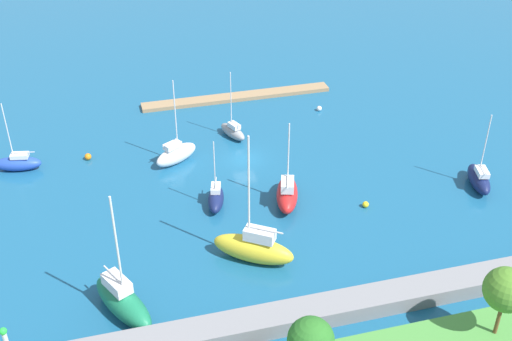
{
  "coord_description": "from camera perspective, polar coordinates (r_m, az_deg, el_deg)",
  "views": [
    {
      "loc": [
        15.28,
        61.9,
        38.66
      ],
      "look_at": [
        0.0,
        4.97,
        1.5
      ],
      "focal_mm": 44.93,
      "sensor_mm": 36.0,
      "label": 1
    }
  ],
  "objects": [
    {
      "name": "mooring_buoy_orange",
      "position": [
        76.87,
        -14.73,
        1.2
      ],
      "size": [
        0.78,
        0.78,
        0.78
      ],
      "primitive_type": "sphere",
      "color": "orange",
      "rests_on": "water"
    },
    {
      "name": "sailboat_red_near_pier",
      "position": [
        66.52,
        2.79,
        -2.04
      ],
      "size": [
        4.07,
        6.75,
        9.24
      ],
      "rotation": [
        0.0,
        0.0,
        4.4
      ],
      "color": "red",
      "rests_on": "water"
    },
    {
      "name": "sailboat_green_lone_north",
      "position": [
        55.01,
        -11.79,
        -11.29
      ],
      "size": [
        5.55,
        7.89,
        12.06
      ],
      "rotation": [
        0.0,
        0.0,
        2.04
      ],
      "color": "#19724C",
      "rests_on": "water"
    },
    {
      "name": "park_tree_midwest",
      "position": [
        51.82,
        21.4,
        -9.86
      ],
      "size": [
        3.48,
        3.48,
        6.22
      ],
      "color": "brown",
      "rests_on": "shoreline_park"
    },
    {
      "name": "park_tree_east",
      "position": [
        46.79,
        4.9,
        -14.81
      ],
      "size": [
        3.4,
        3.4,
        4.87
      ],
      "color": "brown",
      "rests_on": "shoreline_park"
    },
    {
      "name": "sailboat_gray_along_channel",
      "position": [
        78.84,
        -2.08,
        3.53
      ],
      "size": [
        3.07,
        4.77,
        8.54
      ],
      "rotation": [
        0.0,
        0.0,
        5.1
      ],
      "color": "gray",
      "rests_on": "water"
    },
    {
      "name": "sailboat_white_east_end",
      "position": [
        73.92,
        -7.13,
        1.48
      ],
      "size": [
        5.71,
        4.35,
        10.22
      ],
      "rotation": [
        0.0,
        0.0,
        3.68
      ],
      "color": "white",
      "rests_on": "water"
    },
    {
      "name": "sailboat_navy_west_end",
      "position": [
        73.25,
        19.23,
        -0.68
      ],
      "size": [
        3.27,
        5.89,
        8.59
      ],
      "rotation": [
        0.0,
        0.0,
        4.45
      ],
      "color": "#141E4C",
      "rests_on": "water"
    },
    {
      "name": "water",
      "position": [
        74.57,
        -0.99,
        0.99
      ],
      "size": [
        160.0,
        160.0,
        0.0
      ],
      "primitive_type": "plane",
      "color": "#19567F",
      "rests_on": "ground"
    },
    {
      "name": "sailboat_navy_lone_south",
      "position": [
        66.44,
        -3.59,
        -2.46
      ],
      "size": [
        2.78,
        4.92,
        7.78
      ],
      "rotation": [
        0.0,
        0.0,
        1.31
      ],
      "color": "#141E4C",
      "rests_on": "water"
    },
    {
      "name": "sailboat_blue_far_north",
      "position": [
        77.04,
        -20.45,
        0.64
      ],
      "size": [
        5.59,
        2.88,
        8.33
      ],
      "rotation": [
        0.0,
        0.0,
        6.08
      ],
      "color": "#2347B2",
      "rests_on": "water"
    },
    {
      "name": "pier_dock",
      "position": [
        88.73,
        -1.7,
        6.57
      ],
      "size": [
        26.17,
        2.16,
        0.52
      ],
      "primitive_type": "cube",
      "color": "#997A56",
      "rests_on": "ground"
    },
    {
      "name": "breakwater",
      "position": [
        54.29,
        5.95,
        -12.3
      ],
      "size": [
        69.8,
        2.68,
        1.49
      ],
      "primitive_type": "cube",
      "color": "gray",
      "rests_on": "ground"
    },
    {
      "name": "sailboat_yellow_off_beacon",
      "position": [
        58.94,
        -0.21,
        -6.87
      ],
      "size": [
        7.63,
        6.21,
        13.09
      ],
      "rotation": [
        0.0,
        0.0,
        5.68
      ],
      "color": "yellow",
      "rests_on": "water"
    },
    {
      "name": "mooring_buoy_yellow",
      "position": [
        67.35,
        9.73,
        -3.0
      ],
      "size": [
        0.67,
        0.67,
        0.67
      ],
      "primitive_type": "sphere",
      "color": "yellow",
      "rests_on": "water"
    },
    {
      "name": "mooring_buoy_white",
      "position": [
        85.76,
        5.65,
        5.52
      ],
      "size": [
        0.67,
        0.67,
        0.67
      ],
      "primitive_type": "sphere",
      "color": "white",
      "rests_on": "water"
    }
  ]
}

